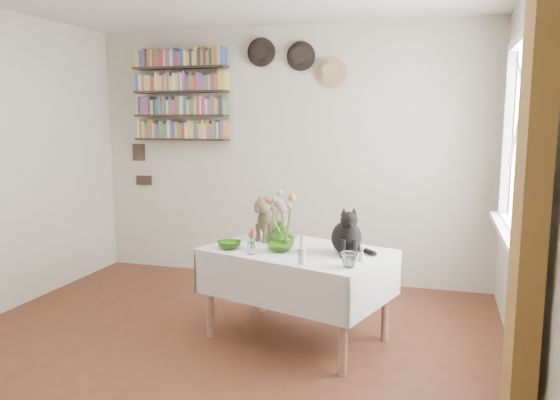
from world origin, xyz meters
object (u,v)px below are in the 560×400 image
(dining_table, at_px, (297,272))
(flower_vase, at_px, (280,236))
(tabby_cat, at_px, (275,215))
(black_cat, at_px, (347,229))
(bookshelf_unit, at_px, (181,96))

(dining_table, height_order, flower_vase, flower_vase)
(tabby_cat, height_order, black_cat, tabby_cat)
(tabby_cat, height_order, bookshelf_unit, bookshelf_unit)
(flower_vase, xyz_separation_m, bookshelf_unit, (-1.50, 1.50, 1.06))
(dining_table, bearing_deg, black_cat, -0.10)
(flower_vase, relative_size, bookshelf_unit, 0.22)
(bookshelf_unit, bearing_deg, black_cat, -35.85)
(bookshelf_unit, bearing_deg, tabby_cat, -39.87)
(dining_table, height_order, black_cat, black_cat)
(dining_table, xyz_separation_m, flower_vase, (-0.10, -0.09, 0.28))
(black_cat, relative_size, flower_vase, 1.60)
(flower_vase, bearing_deg, bookshelf_unit, 134.92)
(black_cat, bearing_deg, dining_table, 163.65)
(black_cat, distance_m, flower_vase, 0.47)
(tabby_cat, xyz_separation_m, black_cat, (0.61, -0.29, -0.01))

